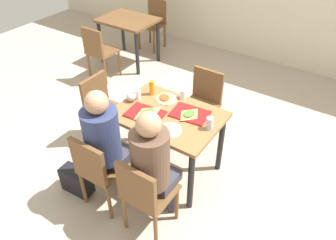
{
  "coord_description": "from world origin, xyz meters",
  "views": [
    {
      "loc": [
        1.41,
        -2.13,
        2.64
      ],
      "look_at": [
        0.0,
        0.0,
        0.68
      ],
      "focal_mm": 34.5,
      "sensor_mm": 36.0,
      "label": 1
    }
  ],
  "objects_px": {
    "handbag": "(77,181)",
    "plastic_cup_a": "(183,94)",
    "paper_plate_center": "(166,99)",
    "pizza_slice_a": "(148,112)",
    "main_table": "(168,123)",
    "background_table": "(128,27)",
    "background_chair_far": "(154,21)",
    "chair_near_right": "(144,193)",
    "chair_near_left": "(98,168)",
    "condiment_bottle": "(152,88)",
    "person_in_red": "(106,139)",
    "plastic_cup_c": "(138,94)",
    "plastic_cup_b": "(151,128)",
    "foil_bundle": "(131,97)",
    "paper_plate_near_edge": "(170,130)",
    "person_in_brown_jacket": "(153,162)",
    "tray_red_near": "(145,114)",
    "pizza_slice_c": "(165,98)",
    "tray_red_far": "(190,114)",
    "background_chair_near": "(98,50)",
    "soda_can": "(210,123)",
    "chair_left_end": "(103,106)",
    "chair_far_side": "(203,100)",
    "pizza_slice_b": "(189,114)"
  },
  "relations": [
    {
      "from": "handbag",
      "to": "plastic_cup_a",
      "type": "bearing_deg",
      "value": 61.8
    },
    {
      "from": "chair_near_right",
      "to": "condiment_bottle",
      "type": "bearing_deg",
      "value": 121.97
    },
    {
      "from": "tray_red_near",
      "to": "person_in_brown_jacket",
      "type": "bearing_deg",
      "value": -47.59
    },
    {
      "from": "tray_red_near",
      "to": "plastic_cup_c",
      "type": "xyz_separation_m",
      "value": [
        -0.23,
        0.19,
        0.04
      ]
    },
    {
      "from": "chair_near_right",
      "to": "chair_far_side",
      "type": "xyz_separation_m",
      "value": [
        -0.26,
        1.51,
        0.0
      ]
    },
    {
      "from": "chair_near_left",
      "to": "plastic_cup_a",
      "type": "distance_m",
      "value": 1.14
    },
    {
      "from": "background_chair_near",
      "to": "chair_far_side",
      "type": "bearing_deg",
      "value": -9.32
    },
    {
      "from": "pizza_slice_a",
      "to": "person_in_brown_jacket",
      "type": "bearing_deg",
      "value": -49.99
    },
    {
      "from": "plastic_cup_b",
      "to": "plastic_cup_c",
      "type": "distance_m",
      "value": 0.58
    },
    {
      "from": "person_in_brown_jacket",
      "to": "condiment_bottle",
      "type": "height_order",
      "value": "person_in_brown_jacket"
    },
    {
      "from": "chair_left_end",
      "to": "pizza_slice_a",
      "type": "height_order",
      "value": "chair_left_end"
    },
    {
      "from": "pizza_slice_a",
      "to": "plastic_cup_a",
      "type": "xyz_separation_m",
      "value": [
        0.13,
        0.43,
        0.03
      ]
    },
    {
      "from": "chair_left_end",
      "to": "background_table",
      "type": "height_order",
      "value": "chair_left_end"
    },
    {
      "from": "pizza_slice_c",
      "to": "handbag",
      "type": "distance_m",
      "value": 1.24
    },
    {
      "from": "plastic_cup_c",
      "to": "handbag",
      "type": "bearing_deg",
      "value": -103.12
    },
    {
      "from": "chair_near_left",
      "to": "person_in_red",
      "type": "distance_m",
      "value": 0.28
    },
    {
      "from": "plastic_cup_a",
      "to": "background_table",
      "type": "relative_size",
      "value": 0.11
    },
    {
      "from": "pizza_slice_b",
      "to": "soda_can",
      "type": "distance_m",
      "value": 0.26
    },
    {
      "from": "condiment_bottle",
      "to": "background_chair_near",
      "type": "distance_m",
      "value": 1.9
    },
    {
      "from": "person_in_red",
      "to": "paper_plate_near_edge",
      "type": "distance_m",
      "value": 0.59
    },
    {
      "from": "paper_plate_center",
      "to": "handbag",
      "type": "bearing_deg",
      "value": -114.91
    },
    {
      "from": "paper_plate_center",
      "to": "background_table",
      "type": "bearing_deg",
      "value": 138.66
    },
    {
      "from": "tray_red_near",
      "to": "pizza_slice_c",
      "type": "distance_m",
      "value": 0.33
    },
    {
      "from": "plastic_cup_c",
      "to": "main_table",
      "type": "bearing_deg",
      "value": -7.64
    },
    {
      "from": "soda_can",
      "to": "tray_red_far",
      "type": "bearing_deg",
      "value": 160.33
    },
    {
      "from": "paper_plate_center",
      "to": "pizza_slice_a",
      "type": "height_order",
      "value": "pizza_slice_a"
    },
    {
      "from": "chair_left_end",
      "to": "person_in_red",
      "type": "bearing_deg",
      "value": -43.73
    },
    {
      "from": "background_chair_far",
      "to": "chair_near_right",
      "type": "bearing_deg",
      "value": -55.78
    },
    {
      "from": "foil_bundle",
      "to": "chair_near_left",
      "type": "bearing_deg",
      "value": -76.1
    },
    {
      "from": "paper_plate_center",
      "to": "handbag",
      "type": "height_order",
      "value": "paper_plate_center"
    },
    {
      "from": "paper_plate_near_edge",
      "to": "soda_can",
      "type": "relative_size",
      "value": 1.8
    },
    {
      "from": "condiment_bottle",
      "to": "background_chair_far",
      "type": "relative_size",
      "value": 0.19
    },
    {
      "from": "paper_plate_center",
      "to": "plastic_cup_b",
      "type": "distance_m",
      "value": 0.56
    },
    {
      "from": "chair_far_side",
      "to": "chair_near_left",
      "type": "bearing_deg",
      "value": -99.79
    },
    {
      "from": "paper_plate_near_edge",
      "to": "plastic_cup_c",
      "type": "distance_m",
      "value": 0.63
    },
    {
      "from": "handbag",
      "to": "background_chair_near",
      "type": "distance_m",
      "value": 2.34
    },
    {
      "from": "chair_near_left",
      "to": "chair_near_right",
      "type": "bearing_deg",
      "value": 0.0
    },
    {
      "from": "person_in_brown_jacket",
      "to": "plastic_cup_a",
      "type": "xyz_separation_m",
      "value": [
        -0.29,
        0.93,
        0.06
      ]
    },
    {
      "from": "plastic_cup_a",
      "to": "tray_red_far",
      "type": "bearing_deg",
      "value": -44.52
    },
    {
      "from": "main_table",
      "to": "person_in_brown_jacket",
      "type": "relative_size",
      "value": 0.82
    },
    {
      "from": "tray_red_near",
      "to": "background_table",
      "type": "height_order",
      "value": "tray_red_near"
    },
    {
      "from": "chair_near_right",
      "to": "tray_red_far",
      "type": "xyz_separation_m",
      "value": [
        -0.08,
        0.87,
        0.26
      ]
    },
    {
      "from": "paper_plate_near_edge",
      "to": "plastic_cup_a",
      "type": "relative_size",
      "value": 2.2
    },
    {
      "from": "handbag",
      "to": "plastic_cup_b",
      "type": "bearing_deg",
      "value": 35.59
    },
    {
      "from": "tray_red_far",
      "to": "background_chair_near",
      "type": "xyz_separation_m",
      "value": [
        -2.17,
        0.97,
        -0.26
      ]
    },
    {
      "from": "chair_near_left",
      "to": "chair_near_right",
      "type": "distance_m",
      "value": 0.52
    },
    {
      "from": "main_table",
      "to": "background_table",
      "type": "distance_m",
      "value": 2.69
    },
    {
      "from": "chair_near_left",
      "to": "background_chair_far",
      "type": "height_order",
      "value": "same"
    },
    {
      "from": "tray_red_far",
      "to": "plastic_cup_a",
      "type": "height_order",
      "value": "plastic_cup_a"
    },
    {
      "from": "chair_near_left",
      "to": "condiment_bottle",
      "type": "xyz_separation_m",
      "value": [
        -0.08,
        0.96,
        0.34
      ]
    }
  ]
}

